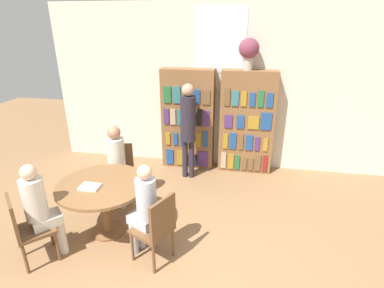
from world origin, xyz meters
TOP-DOWN VIEW (x-y plane):
  - wall_back at (0.00, 3.67)m, footprint 6.40×0.07m
  - bookshelf_left at (-0.55, 3.48)m, footprint 0.97×0.34m
  - bookshelf_right at (0.55, 3.48)m, footprint 0.97×0.34m
  - flower_vase at (0.50, 3.48)m, footprint 0.34×0.34m
  - reading_table at (-1.22, 1.23)m, footprint 1.15×1.15m
  - chair_near_camera at (-1.85, 0.56)m, footprint 0.57×0.57m
  - chair_left_side at (-1.39, 2.12)m, footprint 0.47×0.47m
  - chair_far_side at (-0.40, 0.83)m, footprint 0.53×0.53m
  - seated_reader_left at (-1.36, 1.95)m, footprint 0.32×0.39m
  - seated_reader_right at (-0.56, 0.91)m, footprint 0.39×0.35m
  - seated_reader_back at (-1.73, 0.69)m, footprint 0.40×0.40m
  - librarian_standing at (-0.45, 2.97)m, footprint 0.27×0.54m
  - open_book_on_table at (-1.32, 1.10)m, footprint 0.24×0.18m

SIDE VIEW (x-z plane):
  - chair_near_camera at x=-1.85m, z-range 0.05..0.93m
  - chair_left_side at x=-1.39m, z-range 0.05..0.93m
  - chair_far_side at x=-0.40m, z-range 0.05..0.93m
  - reading_table at x=-1.22m, z-range 0.24..0.98m
  - seated_reader_right at x=-0.56m, z-range 0.07..1.29m
  - seated_reader_back at x=-1.73m, z-range 0.08..1.30m
  - seated_reader_left at x=-1.36m, z-range 0.09..1.34m
  - open_book_on_table at x=-1.32m, z-range 0.74..0.77m
  - bookshelf_right at x=0.55m, z-range 0.00..1.88m
  - bookshelf_left at x=-0.55m, z-range 0.00..1.88m
  - librarian_standing at x=-0.45m, z-range 0.18..1.90m
  - wall_back at x=0.00m, z-range 0.01..3.01m
  - flower_vase at x=0.50m, z-range 1.95..2.47m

